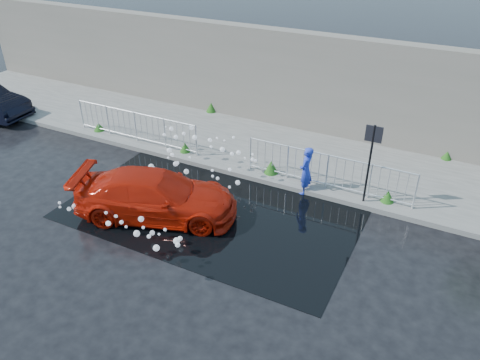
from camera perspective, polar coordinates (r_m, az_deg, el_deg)
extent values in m
plane|color=black|center=(12.81, -7.40, -5.20)|extent=(90.00, 90.00, 0.00)
cube|color=#5D5D58|center=(16.49, 2.22, 4.07)|extent=(30.00, 4.00, 0.15)
cube|color=#5D5D58|center=(14.91, -1.06, 1.03)|extent=(30.00, 0.25, 0.16)
cube|color=slate|center=(17.67, 5.45, 12.21)|extent=(30.00, 0.60, 3.50)
cube|color=black|center=(13.26, -3.21, -3.54)|extent=(8.00, 5.00, 0.01)
cylinder|color=black|center=(13.22, 15.40, 1.49)|extent=(0.06, 0.06, 2.50)
cube|color=black|center=(12.78, 16.01, 5.41)|extent=(0.45, 0.04, 0.45)
cylinder|color=silver|center=(18.54, -18.72, 7.65)|extent=(0.05, 0.05, 1.10)
cylinder|color=silver|center=(15.57, -5.36, 4.82)|extent=(0.05, 0.05, 1.10)
cylinder|color=silver|center=(16.74, -12.81, 8.02)|extent=(5.00, 0.04, 0.04)
cylinder|color=silver|center=(17.11, -12.45, 5.09)|extent=(5.00, 0.04, 0.04)
cylinder|color=silver|center=(14.69, 1.29, 3.29)|extent=(0.05, 0.05, 1.10)
cylinder|color=silver|center=(13.57, 20.63, -1.34)|extent=(0.05, 0.05, 1.10)
cylinder|color=silver|center=(13.67, 10.78, 2.98)|extent=(5.00, 0.04, 0.04)
cylinder|color=silver|center=(14.13, 10.42, -0.43)|extent=(5.00, 0.04, 0.04)
cone|color=#194713|center=(18.26, -16.83, 6.25)|extent=(0.40, 0.40, 0.30)
cone|color=#194713|center=(16.02, -6.73, 4.01)|extent=(0.36, 0.36, 0.34)
cone|color=#194713|center=(14.63, 3.83, 1.63)|extent=(0.44, 0.44, 0.43)
cone|color=#194713|center=(13.86, 17.57, -1.89)|extent=(0.38, 0.38, 0.35)
cone|color=#194713|center=(19.20, -3.53, 8.86)|extent=(0.42, 0.42, 0.38)
cone|color=#194713|center=(16.90, 23.92, 2.79)|extent=(0.34, 0.34, 0.28)
sphere|color=white|center=(15.67, -5.96, 6.37)|extent=(0.18, 0.18, 0.18)
sphere|color=white|center=(14.79, -2.83, 5.14)|extent=(0.08, 0.08, 0.08)
sphere|color=white|center=(13.51, -3.82, -0.55)|extent=(0.06, 0.06, 0.06)
sphere|color=white|center=(13.38, -5.08, -1.68)|extent=(0.15, 0.15, 0.15)
sphere|color=white|center=(12.84, -1.24, -3.33)|extent=(0.12, 0.12, 0.12)
sphere|color=white|center=(14.21, -8.59, 0.59)|extent=(0.10, 0.10, 0.10)
sphere|color=white|center=(13.60, -5.63, -0.24)|extent=(0.09, 0.09, 0.09)
sphere|color=white|center=(13.92, 1.92, 2.36)|extent=(0.09, 0.09, 0.09)
sphere|color=white|center=(13.84, -6.56, 1.02)|extent=(0.16, 0.16, 0.16)
sphere|color=white|center=(15.87, -8.39, 6.20)|extent=(0.15, 0.15, 0.15)
sphere|color=white|center=(14.44, -2.17, 3.75)|extent=(0.17, 0.17, 0.17)
sphere|color=white|center=(13.30, -6.23, -2.15)|extent=(0.14, 0.14, 0.14)
sphere|color=white|center=(13.49, -3.36, 0.47)|extent=(0.08, 0.08, 0.08)
sphere|color=white|center=(13.60, -5.86, -1.09)|extent=(0.13, 0.13, 0.13)
sphere|color=white|center=(13.71, -1.25, 1.27)|extent=(0.12, 0.12, 0.12)
sphere|color=white|center=(14.89, -3.70, 4.89)|extent=(0.14, 0.14, 0.14)
sphere|color=white|center=(13.94, -8.55, -0.69)|extent=(0.13, 0.13, 0.13)
sphere|color=white|center=(14.54, -10.79, 1.63)|extent=(0.17, 0.17, 0.17)
sphere|color=white|center=(13.83, 1.53, 2.51)|extent=(0.12, 0.12, 0.12)
sphere|color=white|center=(14.34, -0.18, 3.37)|extent=(0.15, 0.15, 0.15)
sphere|color=white|center=(14.41, -10.59, 0.74)|extent=(0.06, 0.06, 0.06)
sphere|color=white|center=(13.74, -2.75, 0.20)|extent=(0.10, 0.10, 0.10)
sphere|color=white|center=(14.42, -7.64, 2.07)|extent=(0.11, 0.11, 0.11)
sphere|color=white|center=(14.48, -6.13, 2.76)|extent=(0.08, 0.08, 0.08)
sphere|color=white|center=(15.65, -9.21, 5.47)|extent=(0.12, 0.12, 0.12)
sphere|color=white|center=(14.65, -8.76, 2.70)|extent=(0.08, 0.08, 0.08)
sphere|color=white|center=(13.97, 0.60, 2.69)|extent=(0.07, 0.07, 0.07)
sphere|color=white|center=(15.71, -9.04, 6.41)|extent=(0.06, 0.06, 0.06)
sphere|color=white|center=(13.26, -0.28, -0.32)|extent=(0.14, 0.14, 0.14)
sphere|color=white|center=(15.23, -7.82, 5.20)|extent=(0.15, 0.15, 0.15)
sphere|color=white|center=(13.17, -1.29, -0.87)|extent=(0.08, 0.08, 0.08)
sphere|color=white|center=(15.11, -5.55, 5.19)|extent=(0.16, 0.16, 0.16)
sphere|color=white|center=(14.26, -7.86, 1.97)|extent=(0.16, 0.16, 0.16)
sphere|color=white|center=(13.90, -9.09, 0.15)|extent=(0.08, 0.08, 0.08)
sphere|color=white|center=(15.50, -6.87, 5.63)|extent=(0.12, 0.12, 0.12)
sphere|color=white|center=(14.08, 1.54, 3.15)|extent=(0.08, 0.08, 0.08)
sphere|color=white|center=(14.80, -0.81, 5.22)|extent=(0.10, 0.10, 0.10)
sphere|color=white|center=(14.04, -9.73, -0.17)|extent=(0.18, 0.18, 0.18)
sphere|color=white|center=(14.60, -8.27, 3.06)|extent=(0.13, 0.13, 0.13)
sphere|color=white|center=(14.08, -8.82, 0.34)|extent=(0.10, 0.10, 0.10)
sphere|color=white|center=(14.00, -1.00, 3.21)|extent=(0.13, 0.13, 0.13)
sphere|color=white|center=(14.72, -8.62, 3.60)|extent=(0.16, 0.16, 0.16)
sphere|color=white|center=(14.62, -3.56, 4.06)|extent=(0.10, 0.10, 0.10)
sphere|color=white|center=(14.46, -10.53, 1.35)|extent=(0.15, 0.15, 0.15)
sphere|color=white|center=(14.75, -1.92, 4.84)|extent=(0.07, 0.07, 0.07)
sphere|color=white|center=(13.70, -3.39, 1.18)|extent=(0.09, 0.09, 0.09)
sphere|color=white|center=(12.86, -21.09, -3.10)|extent=(0.07, 0.07, 0.07)
sphere|color=white|center=(12.06, -11.71, -5.69)|extent=(0.09, 0.09, 0.09)
sphere|color=white|center=(13.02, -18.56, -2.94)|extent=(0.15, 0.15, 0.15)
sphere|color=white|center=(12.05, -14.87, -4.30)|extent=(0.09, 0.09, 0.09)
sphere|color=white|center=(13.22, -18.53, -3.00)|extent=(0.08, 0.08, 0.08)
sphere|color=white|center=(11.36, -14.25, -5.01)|extent=(0.10, 0.10, 0.10)
sphere|color=white|center=(11.47, -13.72, -5.56)|extent=(0.07, 0.07, 0.07)
sphere|color=white|center=(12.59, -15.04, -4.24)|extent=(0.08, 0.08, 0.08)
sphere|color=white|center=(11.54, -7.75, -7.37)|extent=(0.17, 0.17, 0.17)
sphere|color=white|center=(13.14, -19.49, -3.06)|extent=(0.16, 0.16, 0.16)
sphere|color=white|center=(11.55, -15.72, -5.11)|extent=(0.11, 0.11, 0.11)
sphere|color=white|center=(13.40, -18.89, -3.34)|extent=(0.17, 0.17, 0.17)
sphere|color=white|center=(11.86, -9.12, -6.00)|extent=(0.09, 0.09, 0.09)
sphere|color=white|center=(12.01, -11.97, -4.68)|extent=(0.15, 0.15, 0.15)
sphere|color=white|center=(11.93, -7.32, -7.09)|extent=(0.13, 0.13, 0.13)
sphere|color=white|center=(12.17, -10.65, -6.35)|extent=(0.13, 0.13, 0.13)
sphere|color=white|center=(11.08, -12.48, -6.39)|extent=(0.16, 0.16, 0.16)
sphere|color=white|center=(10.46, -10.16, -8.16)|extent=(0.15, 0.15, 0.15)
sphere|color=white|center=(12.72, -20.12, -3.33)|extent=(0.11, 0.11, 0.11)
sphere|color=white|center=(11.07, -7.62, -7.85)|extent=(0.12, 0.12, 0.12)
sphere|color=white|center=(12.73, -13.86, -5.16)|extent=(0.11, 0.11, 0.11)
sphere|color=white|center=(11.04, -9.84, -6.53)|extent=(0.06, 0.06, 0.06)
sphere|color=white|center=(11.38, -15.76, -5.12)|extent=(0.13, 0.13, 0.13)
sphere|color=white|center=(12.66, -21.14, -2.62)|extent=(0.08, 0.08, 0.08)
sphere|color=white|center=(10.81, -11.04, -6.76)|extent=(0.10, 0.10, 0.10)
sphere|color=white|center=(12.26, -16.02, -3.86)|extent=(0.09, 0.09, 0.09)
imported|color=#B51707|center=(12.86, -10.19, -1.88)|extent=(4.73, 3.16, 1.27)
imported|color=blue|center=(13.74, 8.03, 1.12)|extent=(0.38, 0.56, 1.49)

